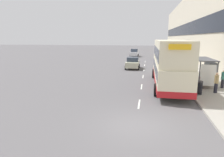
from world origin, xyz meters
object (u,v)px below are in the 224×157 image
Objects in this scene: bus_shelter at (206,67)px; pedestrian_1 at (186,70)px; car_0 at (133,63)px; litter_bin at (199,87)px; double_decker_bus_near at (169,62)px; pedestrian_2 at (223,79)px; pedestrian_3 at (195,75)px; car_2 at (161,56)px; car_1 at (134,53)px; pedestrian_at_shelter at (216,82)px.

bus_shelter is 3.47m from pedestrian_1.
car_0 reaches higher than litter_bin.
double_decker_bus_near is 6.21× the size of pedestrian_1.
car_0 is at bearing 115.30° from litter_bin.
bus_shelter is at bearing 148.74° from pedestrian_2.
litter_bin is (-2.54, -2.44, -0.30)m from pedestrian_2.
pedestrian_3 is 1.58× the size of litter_bin.
bus_shelter is 4.00× the size of litter_bin.
bus_shelter is 1.09× the size of car_2.
bus_shelter is at bearing 106.13° from car_1.
pedestrian_3 reaches higher than car_2.
bus_shelter is 1.79m from pedestrian_2.
pedestrian_1 is at bearing 102.39° from pedestrian_at_shelter.
pedestrian_at_shelter is at bearing 105.22° from car_1.
car_2 is at bearing -112.09° from car_0.
car_0 is 19.76m from car_1.
pedestrian_at_shelter is at bearing -32.49° from double_decker_bus_near.
car_1 is at bearing 106.13° from bus_shelter.
car_0 is 14.67m from litter_bin.
pedestrian_at_shelter reaches higher than pedestrian_2.
pedestrian_3 is (7.86, -29.38, 0.09)m from car_1.
car_0 is 11.77m from pedestrian_3.
pedestrian_2 is at bearing -4.97° from double_decker_bus_near.
bus_shelter is at bearing 94.49° from pedestrian_at_shelter.
pedestrian_at_shelter reaches higher than car_2.
pedestrian_at_shelter reaches higher than litter_bin.
bus_shelter reaches higher than pedestrian_2.
pedestrian_1 is at bearing 105.83° from car_1.
pedestrian_at_shelter is 0.91× the size of pedestrian_1.
bus_shelter is 3.67m from litter_bin.
car_0 is at bearing 126.77° from bus_shelter.
bus_shelter is at bearing 6.89° from double_decker_bus_near.
pedestrian_1 is at bearing 120.89° from pedestrian_2.
car_0 is 2.34× the size of pedestrian_2.
bus_shelter is 2.53× the size of pedestrian_3.
car_0 is (-7.49, 10.02, -1.03)m from bus_shelter.
bus_shelter is 3.35m from double_decker_bus_near.
litter_bin is at bearing -156.93° from pedestrian_at_shelter.
pedestrian_3 is at bearing 107.54° from pedestrian_at_shelter.
pedestrian_at_shelter is (3.50, -2.23, -1.29)m from double_decker_bus_near.
pedestrian_1 is at bearing 96.69° from pedestrian_3.
double_decker_bus_near is at bearing 111.92° from car_0.
car_0 is at bearing 121.31° from pedestrian_at_shelter.
pedestrian_2 is 3.53m from litter_bin.
car_0 is at bearing -112.09° from car_2.
bus_shelter is 2.29× the size of pedestrian_1.
pedestrian_2 is (8.81, -10.82, 0.13)m from car_0.
pedestrian_2 is at bearing 58.72° from pedestrian_at_shelter.
pedestrian_1 is 1.75× the size of litter_bin.
double_decker_bus_near is 7.02× the size of pedestrian_2.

